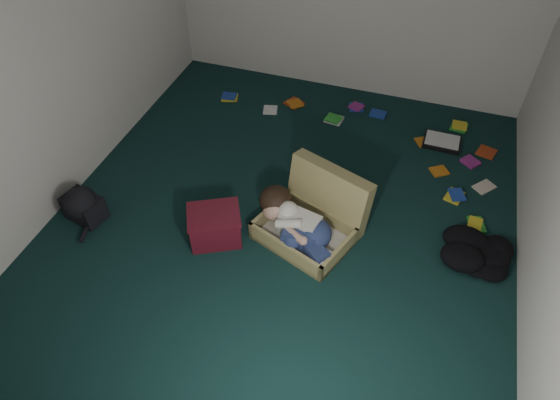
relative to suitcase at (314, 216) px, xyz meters
The scene contains 10 objects.
floor 0.34m from the suitcase, 165.51° to the left, with size 4.50×4.50×0.00m, color black.
wall_front 2.47m from the suitcase, 97.53° to the right, with size 4.50×4.50×0.00m, color silver.
wall_left 2.55m from the suitcase, behind, with size 4.50×4.50×0.00m, color silver.
suitcase is the anchor object (origin of this frame).
person 0.20m from the suitcase, 125.76° to the right, with size 0.75×0.60×0.35m.
maroon_bin 0.86m from the suitcase, 155.09° to the right, with size 0.55×0.51×0.30m.
backpack 2.05m from the suitcase, 165.81° to the right, with size 0.43×0.34×0.26m, color black, non-canonical shape.
clothing_pile 1.42m from the suitcase, ahead, with size 0.48×0.39×0.15m, color black, non-canonical shape.
paper_tray 1.86m from the suitcase, 58.99° to the left, with size 0.39×0.29×0.05m.
book_scatter 1.54m from the suitcase, 72.98° to the left, with size 3.12×1.68×0.02m.
Camera 1 is at (0.93, -2.94, 3.32)m, focal length 32.00 mm.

